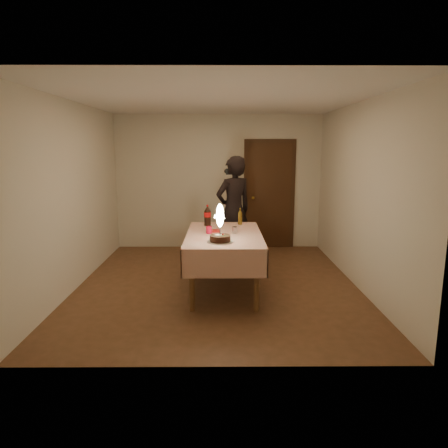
# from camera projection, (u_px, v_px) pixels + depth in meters

# --- Properties ---
(ground) EXTENTS (4.00, 4.50, 0.01)m
(ground) POSITION_uv_depth(u_px,v_px,m) (218.00, 284.00, 5.84)
(ground) COLOR brown
(ground) RESTS_ON ground
(room_shell) EXTENTS (4.04, 4.54, 2.62)m
(room_shell) POSITION_uv_depth(u_px,v_px,m) (220.00, 170.00, 5.60)
(room_shell) COLOR beige
(room_shell) RESTS_ON ground
(dining_table) EXTENTS (1.02, 1.72, 0.81)m
(dining_table) POSITION_uv_depth(u_px,v_px,m) (224.00, 241.00, 5.47)
(dining_table) COLOR brown
(dining_table) RESTS_ON ground
(birthday_cake) EXTENTS (0.32, 0.32, 0.48)m
(birthday_cake) POSITION_uv_depth(u_px,v_px,m) (220.00, 232.00, 4.95)
(birthday_cake) COLOR white
(birthday_cake) RESTS_ON dining_table
(red_plate) EXTENTS (0.22, 0.22, 0.01)m
(red_plate) POSITION_uv_depth(u_px,v_px,m) (222.00, 235.00, 5.34)
(red_plate) COLOR #B71B0C
(red_plate) RESTS_ON dining_table
(red_cup) EXTENTS (0.08, 0.08, 0.10)m
(red_cup) POSITION_uv_depth(u_px,v_px,m) (209.00, 230.00, 5.46)
(red_cup) COLOR #A50B25
(red_cup) RESTS_ON dining_table
(clear_cup) EXTENTS (0.07, 0.07, 0.09)m
(clear_cup) POSITION_uv_depth(u_px,v_px,m) (235.00, 230.00, 5.46)
(clear_cup) COLOR silver
(clear_cup) RESTS_ON dining_table
(napkin_stack) EXTENTS (0.15, 0.15, 0.02)m
(napkin_stack) POSITION_uv_depth(u_px,v_px,m) (215.00, 231.00, 5.59)
(napkin_stack) COLOR #A41812
(napkin_stack) RESTS_ON dining_table
(cola_bottle) EXTENTS (0.10, 0.10, 0.32)m
(cola_bottle) POSITION_uv_depth(u_px,v_px,m) (207.00, 216.00, 5.98)
(cola_bottle) COLOR black
(cola_bottle) RESTS_ON dining_table
(amber_bottle_right) EXTENTS (0.06, 0.06, 0.26)m
(amber_bottle_right) POSITION_uv_depth(u_px,v_px,m) (240.00, 217.00, 6.07)
(amber_bottle_right) COLOR #583D0F
(amber_bottle_right) RESTS_ON dining_table
(photographer) EXTENTS (0.80, 0.72, 1.83)m
(photographer) POSITION_uv_depth(u_px,v_px,m) (234.00, 210.00, 6.77)
(photographer) COLOR black
(photographer) RESTS_ON ground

